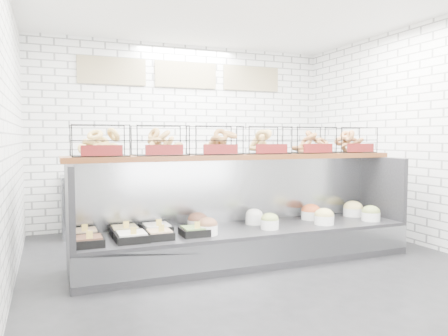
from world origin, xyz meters
name	(u,v)px	position (x,y,z in m)	size (l,w,h in m)	color
ground	(258,268)	(0.00, 0.00, 0.00)	(5.50, 5.50, 0.00)	black
room_shell	(237,89)	(0.00, 0.60, 2.06)	(5.02, 5.51, 3.01)	white
display_case	(245,233)	(-0.01, 0.34, 0.33)	(4.00, 0.90, 1.20)	black
bagel_shelf	(240,144)	(0.00, 0.52, 1.39)	(4.10, 0.50, 0.40)	#502611
prep_counter	(192,199)	(0.00, 2.43, 0.47)	(4.00, 0.60, 1.20)	#93969B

